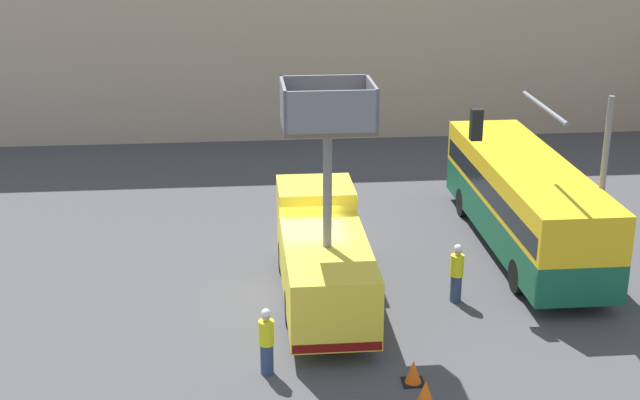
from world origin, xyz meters
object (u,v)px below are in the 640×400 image
road_worker_near_truck (267,342)px  traffic_cone_near_truck (425,396)px  road_worker_directing (457,273)px  traffic_light_pole (556,159)px  traffic_cone_mid_road (413,373)px  utility_truck (323,252)px  city_bus (524,198)px

road_worker_near_truck → traffic_cone_near_truck: bearing=141.0°
road_worker_near_truck → road_worker_directing: 6.60m
traffic_light_pole → traffic_cone_mid_road: traffic_light_pole is taller
road_worker_directing → traffic_cone_mid_road: (-2.08, -4.35, -0.59)m
traffic_light_pole → road_worker_directing: size_ratio=3.28×
road_worker_directing → traffic_cone_mid_road: size_ratio=2.92×
utility_truck → traffic_light_pole: utility_truck is taller
traffic_cone_mid_road → traffic_light_pole: bearing=46.1°
utility_truck → city_bus: utility_truck is taller
city_bus → traffic_cone_mid_road: 9.70m
road_worker_directing → traffic_cone_near_truck: 5.92m
city_bus → road_worker_directing: (-3.08, -3.72, -0.91)m
utility_truck → road_worker_directing: 3.90m
traffic_light_pole → road_worker_directing: (-2.97, -0.90, -3.07)m
road_worker_directing → traffic_cone_mid_road: 4.86m
city_bus → traffic_cone_mid_road: (-5.16, -8.07, -1.50)m
traffic_cone_near_truck → city_bus: bearing=61.0°
road_worker_directing → traffic_light_pole: bearing=-127.0°
utility_truck → city_bus: (6.91, 3.49, 0.20)m
utility_truck → road_worker_near_truck: 4.23m
city_bus → traffic_light_pole: bearing=178.8°
utility_truck → traffic_cone_near_truck: bearing=-72.8°
road_worker_directing → road_worker_near_truck: bearing=68.8°
utility_truck → traffic_light_pole: bearing=5.6°
city_bus → traffic_cone_near_truck: bearing=152.2°
traffic_cone_mid_road → traffic_cone_near_truck: bearing=-88.0°
utility_truck → traffic_cone_mid_road: utility_truck is taller
traffic_light_pole → road_worker_directing: traffic_light_pole is taller
city_bus → traffic_light_pole: traffic_light_pole is taller
road_worker_near_truck → traffic_cone_mid_road: road_worker_near_truck is taller
road_worker_directing → traffic_cone_near_truck: size_ratio=2.33×
road_worker_directing → city_bus: bearing=-93.5°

